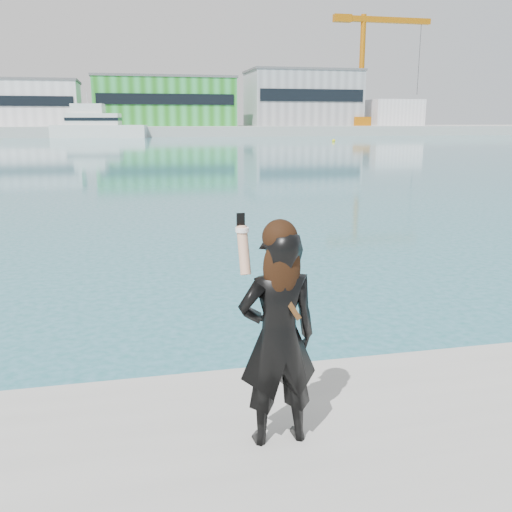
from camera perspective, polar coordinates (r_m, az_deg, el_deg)
The scene contains 11 objects.
ground at distance 5.04m, azimuth 0.16°, elevation -24.18°, with size 500.00×500.00×0.00m, color #166567.
far_quay at distance 133.92m, azimuth -12.65°, elevation 12.15°, with size 320.00×40.00×2.00m, color #9E9E99.
warehouse_white at distance 133.61m, azimuth -22.53°, elevation 13.95°, with size 24.48×15.35×9.50m.
warehouse_green at distance 132.24m, azimuth -9.20°, elevation 15.00°, with size 30.60×16.36×10.50m.
warehouse_grey_right at distance 138.17m, azimuth 4.65°, elevation 15.46°, with size 25.50×15.35×12.50m.
ancillary_shed at distance 144.34m, azimuth 13.48°, elevation 13.76°, with size 12.00×10.00×6.00m, color silver.
dock_crane at distance 137.55m, azimuth 11.02°, elevation 18.12°, with size 23.00×4.00×24.00m.
flagpole_right at distance 127.04m, azimuth -2.40°, elevation 14.90°, with size 1.28×0.16×8.00m.
motor_yacht at distance 114.80m, azimuth -15.65°, elevation 12.49°, with size 18.14×7.95×8.19m.
buoy_near at distance 89.13m, azimuth 7.76°, elevation 11.25°, with size 0.50×0.50×0.50m, color #FFF00D.
woman at distance 4.02m, azimuth 2.21°, elevation -7.56°, with size 0.59×0.40×1.66m.
Camera 1 is at (-0.90, -3.90, 3.07)m, focal length 40.00 mm.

